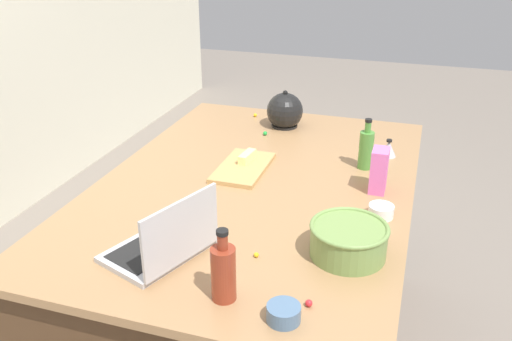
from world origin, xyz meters
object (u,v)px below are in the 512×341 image
(ramekin_medium, at_px, (381,211))
(bottle_soy, at_px, (223,272))
(candy_bag, at_px, (379,170))
(kitchen_timer, at_px, (388,148))
(kettle, at_px, (285,111))
(butter_stick_left, at_px, (247,157))
(cutting_board, at_px, (243,167))
(ramekin_small, at_px, (284,313))
(mixing_bowl_large, at_px, (349,240))
(laptop, at_px, (165,244))
(bottle_olive, at_px, (366,149))

(ramekin_medium, bearing_deg, bottle_soy, 148.40)
(bottle_soy, distance_m, candy_bag, 0.85)
(ramekin_medium, bearing_deg, candy_bag, 9.85)
(ramekin_medium, height_order, kitchen_timer, kitchen_timer)
(kettle, relative_size, butter_stick_left, 1.94)
(cutting_board, relative_size, ramekin_small, 3.77)
(kitchen_timer, bearing_deg, bottle_soy, 163.66)
(mixing_bowl_large, xyz_separation_m, butter_stick_left, (0.55, 0.51, -0.02))
(mixing_bowl_large, distance_m, kettle, 1.16)
(laptop, bearing_deg, mixing_bowl_large, -71.37)
(kettle, height_order, ramekin_small, kettle)
(bottle_soy, relative_size, ramekin_small, 2.40)
(laptop, height_order, mixing_bowl_large, laptop)
(butter_stick_left, bearing_deg, laptop, 178.53)
(ramekin_medium, relative_size, candy_bag, 0.51)
(kitchen_timer, bearing_deg, kettle, 66.98)
(butter_stick_left, xyz_separation_m, candy_bag, (-0.08, -0.55, 0.05))
(butter_stick_left, xyz_separation_m, ramekin_medium, (-0.28, -0.58, -0.01))
(cutting_board, relative_size, ramekin_medium, 3.87)
(bottle_soy, bearing_deg, kettle, 8.11)
(bottle_soy, height_order, kettle, bottle_soy)
(bottle_olive, bearing_deg, kitchen_timer, -27.40)
(bottle_olive, distance_m, bottle_soy, 1.01)
(ramekin_medium, relative_size, kitchen_timer, 1.14)
(bottle_soy, relative_size, candy_bag, 1.27)
(bottle_olive, xyz_separation_m, ramekin_small, (-1.02, 0.07, -0.06))
(bottle_olive, xyz_separation_m, bottle_soy, (-0.98, 0.25, 0.00))
(candy_bag, bearing_deg, kettle, 41.97)
(kitchen_timer, xyz_separation_m, candy_bag, (-0.35, 0.01, 0.05))
(cutting_board, xyz_separation_m, ramekin_small, (-0.85, -0.40, 0.01))
(butter_stick_left, xyz_separation_m, kitchen_timer, (0.27, -0.56, -0.00))
(bottle_olive, height_order, candy_bag, bottle_olive)
(mixing_bowl_large, relative_size, ramekin_medium, 2.77)
(bottle_olive, height_order, ramekin_small, bottle_olive)
(kettle, height_order, cutting_board, kettle)
(ramekin_small, bearing_deg, bottle_soy, 77.75)
(laptop, distance_m, mixing_bowl_large, 0.56)
(laptop, height_order, kitchen_timer, laptop)
(laptop, xyz_separation_m, bottle_olive, (0.85, -0.49, 0.04))
(bottle_olive, height_order, kitchen_timer, bottle_olive)
(kettle, xyz_separation_m, butter_stick_left, (-0.50, 0.03, -0.04))
(butter_stick_left, bearing_deg, cutting_board, 180.00)
(bottle_soy, distance_m, butter_stick_left, 0.89)
(butter_stick_left, bearing_deg, mixing_bowl_large, -137.11)
(bottle_olive, xyz_separation_m, ramekin_medium, (-0.40, -0.11, -0.06))
(kettle, bearing_deg, cutting_board, 176.93)
(kettle, bearing_deg, ramekin_medium, -144.45)
(kettle, height_order, ramekin_medium, kettle)
(bottle_olive, bearing_deg, laptop, 149.74)
(bottle_olive, relative_size, ramekin_medium, 2.45)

